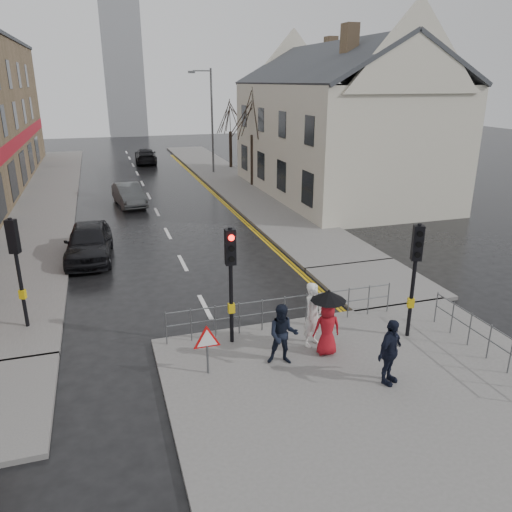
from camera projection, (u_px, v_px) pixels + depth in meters
ground at (227, 350)px, 14.11m from camera, size 120.00×120.00×0.00m
near_pavement at (387, 400)px, 11.78m from camera, size 10.00×9.00×0.14m
left_pavement at (46, 195)px, 32.95m from camera, size 4.00×44.00×0.14m
right_pavement at (229, 179)px, 38.42m from camera, size 4.00×40.00×0.14m
pavement_bridge_right at (376, 283)px, 18.62m from camera, size 4.00×4.20×0.14m
building_right_cream at (337, 121)px, 32.11m from camera, size 9.00×16.40×10.10m
church_tower at (123, 67)px, 67.35m from camera, size 5.00×5.00×18.00m
traffic_signal_near_left at (231, 266)px, 13.52m from camera, size 0.28×0.27×3.40m
traffic_signal_near_right at (415, 261)px, 13.86m from camera, size 0.34×0.33×3.40m
traffic_signal_far_left at (16, 254)px, 14.44m from camera, size 0.34×0.33×3.40m
guard_railing_front at (285, 305)px, 14.91m from camera, size 7.14×0.04×1.00m
guard_railing_side at (490, 335)px, 13.19m from camera, size 0.04×4.54×1.00m
warning_sign at (207, 342)px, 12.45m from camera, size 0.80×0.07×1.35m
street_lamp at (210, 114)px, 39.39m from camera, size 1.83×0.25×8.00m
tree_near at (252, 113)px, 34.32m from camera, size 2.40×2.40×6.58m
tree_far at (230, 116)px, 41.90m from camera, size 2.40×2.40×5.64m
pedestrian_a at (313, 314)px, 13.83m from camera, size 0.81×0.73×1.86m
pedestrian_b at (283, 335)px, 12.94m from camera, size 0.96×0.85×1.66m
pedestrian_with_umbrella at (328, 318)px, 13.32m from camera, size 0.96×0.96×1.86m
pedestrian_d at (390, 352)px, 12.08m from camera, size 1.07×0.85×1.70m
car_parked at (89, 242)px, 21.06m from camera, size 2.11×4.67×1.56m
car_mid at (129, 195)px, 30.31m from camera, size 1.95×4.18×1.33m
car_far at (146, 156)px, 45.91m from camera, size 2.18×4.77×1.36m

